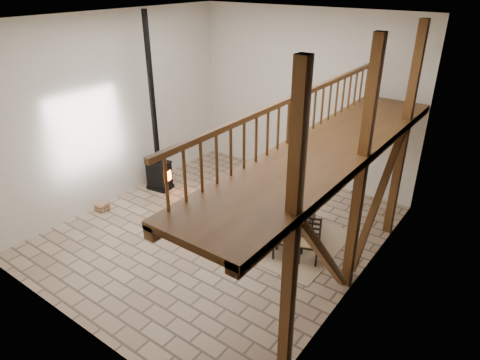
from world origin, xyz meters
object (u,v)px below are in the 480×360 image
Objects in this scene: wood_stove at (157,153)px; log_stack at (102,207)px; dining_table at (277,225)px; log_basket at (158,180)px.

wood_stove reaches higher than log_stack.
wood_stove is (-4.21, 0.20, 0.75)m from dining_table.
wood_stove reaches higher than dining_table.
log_basket reaches higher than log_stack.
log_basket is 1.95m from log_stack.
wood_stove is at bearing -25.30° from log_basket.
log_stack is (-4.54, -1.66, -0.27)m from dining_table.
wood_stove is 2.14m from log_stack.
dining_table is at bearing 20.05° from log_stack.
log_stack is at bearing -94.45° from log_basket.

